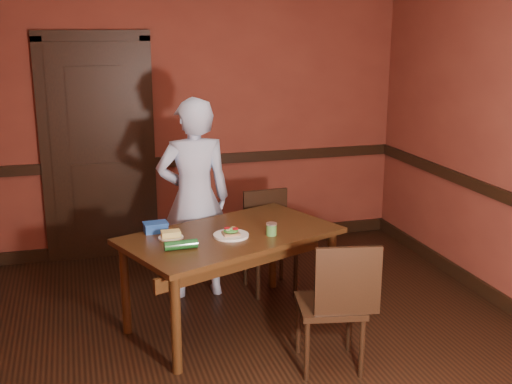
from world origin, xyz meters
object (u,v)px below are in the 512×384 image
sandwich_plate (231,234)px  sauce_jar (271,229)px  chair_near (330,303)px  food_tub (156,227)px  person (194,199)px  cheese_saucer (171,235)px  chair_far (270,243)px  dining_table (231,279)px

sandwich_plate → sauce_jar: size_ratio=2.77×
chair_near → food_tub: bearing=-32.3°
person → food_tub: bearing=51.2°
chair_near → cheese_saucer: bearing=-29.0°
chair_far → chair_near: chair_near is taller
sandwich_plate → cheese_saucer: (-0.42, 0.08, 0.00)m
dining_table → sauce_jar: bearing=-46.2°
chair_near → sauce_jar: 0.74m
person → sandwich_plate: (0.13, -0.70, -0.09)m
sandwich_plate → cheese_saucer: sandwich_plate is taller
sauce_jar → food_tub: (-0.80, 0.31, -0.01)m
sauce_jar → food_tub: sauce_jar is taller
sauce_jar → cheese_saucer: bearing=169.4°
chair_near → sauce_jar: bearing=-61.2°
person → food_tub: size_ratio=8.98×
dining_table → sandwich_plate: 0.39m
dining_table → sandwich_plate: (-0.01, -0.07, 0.38)m
dining_table → chair_far: bearing=26.7°
chair_near → chair_far: bearing=-78.7°
food_tub → sandwich_plate: bearing=-31.0°
chair_far → person: person is taller
person → sandwich_plate: bearing=101.7°
person → sauce_jar: size_ratio=17.89×
chair_far → food_tub: chair_far is taller
sauce_jar → chair_near: bearing=-72.4°
person → cheese_saucer: (-0.29, -0.62, -0.08)m
food_tub → chair_near: bearing=-47.8°
chair_near → person: 1.58m
food_tub → dining_table: bearing=-23.7°
chair_near → sandwich_plate: bearing=-43.5°
sandwich_plate → food_tub: 0.57m
person → food_tub: (-0.38, -0.45, -0.07)m
sauce_jar → chair_far: bearing=73.1°
sandwich_plate → dining_table: bearing=78.4°
cheese_saucer → food_tub: bearing=116.1°
chair_far → sandwich_plate: chair_far is taller
person → chair_near: bearing=115.1°
chair_near → cheese_saucer: 1.23m
dining_table → sauce_jar: (0.27, -0.12, 0.41)m
dining_table → chair_near: 0.90m
sandwich_plate → food_tub: food_tub is taller
dining_table → food_tub: bearing=139.0°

